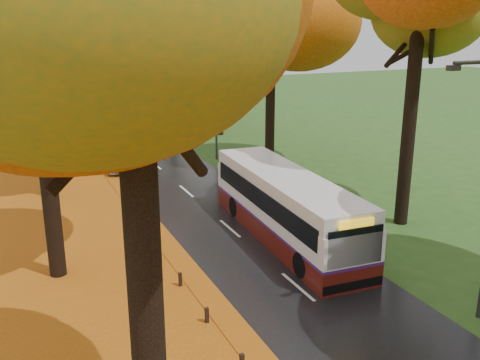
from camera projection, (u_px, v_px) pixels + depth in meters
road at (181, 186)px, 29.99m from camera, size 6.50×90.00×0.04m
centre_line at (181, 186)px, 29.98m from camera, size 0.12×90.00×0.01m
leaf_verge at (7, 209)px, 26.43m from camera, size 12.00×90.00×0.02m
leaf_drift at (127, 193)px, 28.78m from camera, size 0.90×90.00×0.01m
trees_left at (22, 8)px, 26.23m from camera, size 9.20×74.00×13.88m
trees_right at (281, 8)px, 31.74m from camera, size 9.30×74.20×13.96m
streetlamp_mid at (212, 89)px, 34.57m from camera, size 2.45×0.18×8.00m
streetlamp_far at (132, 65)px, 53.78m from camera, size 2.45×0.18×8.00m
bus at (286, 205)px, 22.50m from camera, size 2.98×10.70×2.79m
car_white at (120, 157)px, 33.40m from camera, size 2.39×4.44×1.44m
car_silver at (105, 143)px, 37.24m from camera, size 1.59×4.37×1.43m
car_dark at (77, 115)px, 49.15m from camera, size 2.91×4.51×1.22m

